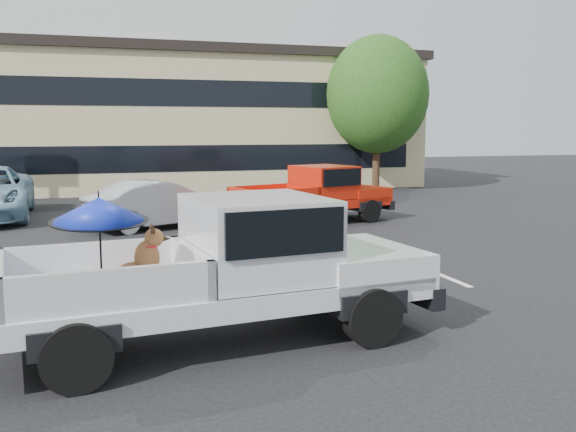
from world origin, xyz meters
name	(u,v)px	position (x,y,z in m)	size (l,w,h in m)	color
ground	(299,294)	(0.00, 0.00, 0.00)	(90.00, 90.00, 0.00)	black
stripe_left	(110,280)	(-3.00, 2.00, 0.00)	(0.12, 5.00, 0.01)	silver
stripe_right	(403,260)	(3.00, 2.00, 0.00)	(0.12, 5.00, 0.01)	silver
motel_building	(199,119)	(2.00, 20.99, 3.21)	(20.40, 8.40, 6.30)	tan
tree_right	(377,95)	(9.00, 16.00, 4.21)	(4.46, 4.46, 6.78)	#332114
tree_back	(263,97)	(6.00, 24.00, 4.41)	(4.68, 4.68, 7.11)	#332114
silver_pickup	(240,261)	(-1.48, -1.98, 1.05)	(5.86, 2.56, 2.06)	black
red_pickup	(320,192)	(3.19, 7.58, 0.91)	(5.35, 3.15, 1.67)	black
silver_sedan	(159,204)	(-1.41, 8.04, 0.66)	(1.41, 4.04, 1.33)	#9FA1A6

